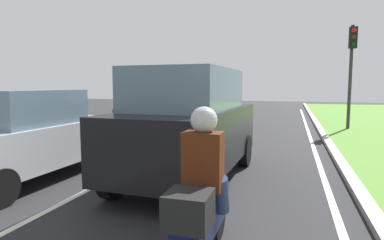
% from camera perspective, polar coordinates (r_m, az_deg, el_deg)
% --- Properties ---
extents(ground_plane, '(60.00, 60.00, 0.00)m').
position_cam_1_polar(ground_plane, '(12.50, 3.52, -2.93)').
color(ground_plane, '#262628').
extents(lane_line_center, '(0.12, 32.00, 0.01)m').
position_cam_1_polar(lane_line_center, '(12.68, 0.44, -2.78)').
color(lane_line_center, silver).
rests_on(lane_line_center, ground).
extents(lane_line_right_edge, '(0.12, 32.00, 0.01)m').
position_cam_1_polar(lane_line_right_edge, '(12.18, 20.25, -3.52)').
color(lane_line_right_edge, silver).
rests_on(lane_line_right_edge, ground).
extents(curb_right, '(0.24, 48.00, 0.12)m').
position_cam_1_polar(curb_right, '(12.20, 22.60, -3.32)').
color(curb_right, '#9E9B93').
rests_on(curb_right, ground).
extents(car_suv_ahead, '(2.10, 4.56, 2.28)m').
position_cam_1_polar(car_suv_ahead, '(6.63, -0.46, -0.73)').
color(car_suv_ahead, black).
rests_on(car_suv_ahead, ground).
extents(car_sedan_left_lane, '(1.89, 4.32, 1.86)m').
position_cam_1_polar(car_sedan_left_lane, '(7.55, -26.84, -2.45)').
color(car_sedan_left_lane, '#B7BABF').
rests_on(car_sedan_left_lane, ground).
extents(car_hatchback_far, '(1.74, 3.71, 1.78)m').
position_cam_1_polar(car_hatchback_far, '(13.12, -6.72, 1.34)').
color(car_hatchback_far, maroon).
rests_on(car_hatchback_far, ground).
extents(motorcycle, '(0.40, 1.90, 1.01)m').
position_cam_1_polar(motorcycle, '(3.53, 1.83, -16.93)').
color(motorcycle, '#0C143F').
rests_on(motorcycle, ground).
extents(rider_person, '(0.50, 0.40, 1.16)m').
position_cam_1_polar(rider_person, '(3.39, 2.08, -6.92)').
color(rider_person, '#4C1E0C').
rests_on(rider_person, ground).
extents(traffic_light_near_right, '(0.32, 0.50, 4.54)m').
position_cam_1_polar(traffic_light_near_right, '(15.77, 26.25, 9.79)').
color(traffic_light_near_right, '#2D2D2D').
rests_on(traffic_light_near_right, ground).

